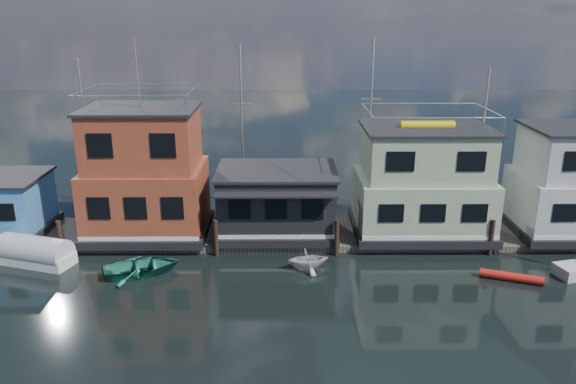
{
  "coord_description": "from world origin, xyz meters",
  "views": [
    {
      "loc": [
        -0.01,
        -20.85,
        13.76
      ],
      "look_at": [
        0.2,
        12.0,
        3.0
      ],
      "focal_mm": 35.0,
      "sensor_mm": 36.0,
      "label": 1
    }
  ],
  "objects_px": {
    "houseboat_green": "(423,183)",
    "dinghy_white": "(307,259)",
    "houseboat_red": "(145,175)",
    "red_kayak": "(511,277)",
    "tarp_runabout": "(36,253)",
    "houseboat_dark": "(277,201)",
    "dinghy_teal": "(142,267)"
  },
  "relations": [
    {
      "from": "houseboat_green",
      "to": "dinghy_white",
      "type": "xyz_separation_m",
      "value": [
        -7.27,
        -4.64,
        -2.92
      ]
    },
    {
      "from": "houseboat_red",
      "to": "dinghy_white",
      "type": "height_order",
      "value": "houseboat_red"
    },
    {
      "from": "red_kayak",
      "to": "tarp_runabout",
      "type": "bearing_deg",
      "value": -164.92
    },
    {
      "from": "houseboat_dark",
      "to": "tarp_runabout",
      "type": "height_order",
      "value": "houseboat_dark"
    },
    {
      "from": "houseboat_red",
      "to": "dinghy_teal",
      "type": "xyz_separation_m",
      "value": [
        0.73,
        -5.14,
        -3.68
      ]
    },
    {
      "from": "tarp_runabout",
      "to": "dinghy_teal",
      "type": "bearing_deg",
      "value": 5.53
    },
    {
      "from": "houseboat_green",
      "to": "dinghy_teal",
      "type": "xyz_separation_m",
      "value": [
        -16.27,
        -5.14,
        -3.13
      ]
    },
    {
      "from": "houseboat_dark",
      "to": "dinghy_white",
      "type": "distance_m",
      "value": 5.25
    },
    {
      "from": "houseboat_dark",
      "to": "houseboat_green",
      "type": "distance_m",
      "value": 9.07
    },
    {
      "from": "houseboat_dark",
      "to": "dinghy_teal",
      "type": "xyz_separation_m",
      "value": [
        -7.27,
        -5.12,
        -1.99
      ]
    },
    {
      "from": "houseboat_red",
      "to": "houseboat_dark",
      "type": "relative_size",
      "value": 1.6
    },
    {
      "from": "dinghy_teal",
      "to": "tarp_runabout",
      "type": "bearing_deg",
      "value": 58.4
    },
    {
      "from": "houseboat_red",
      "to": "tarp_runabout",
      "type": "relative_size",
      "value": 2.59
    },
    {
      "from": "houseboat_red",
      "to": "dinghy_white",
      "type": "distance_m",
      "value": 11.33
    },
    {
      "from": "red_kayak",
      "to": "houseboat_green",
      "type": "bearing_deg",
      "value": 140.1
    },
    {
      "from": "dinghy_white",
      "to": "red_kayak",
      "type": "bearing_deg",
      "value": -107.16
    },
    {
      "from": "dinghy_teal",
      "to": "dinghy_white",
      "type": "bearing_deg",
      "value": -106.29
    },
    {
      "from": "tarp_runabout",
      "to": "houseboat_dark",
      "type": "bearing_deg",
      "value": 33.15
    },
    {
      "from": "dinghy_white",
      "to": "houseboat_dark",
      "type": "bearing_deg",
      "value": 10.99
    },
    {
      "from": "houseboat_red",
      "to": "houseboat_green",
      "type": "xyz_separation_m",
      "value": [
        17.0,
        0.0,
        -0.55
      ]
    },
    {
      "from": "tarp_runabout",
      "to": "dinghy_white",
      "type": "relative_size",
      "value": 1.93
    },
    {
      "from": "houseboat_dark",
      "to": "dinghy_teal",
      "type": "height_order",
      "value": "houseboat_dark"
    },
    {
      "from": "houseboat_dark",
      "to": "red_kayak",
      "type": "xyz_separation_m",
      "value": [
        12.51,
        -6.07,
        -2.18
      ]
    },
    {
      "from": "dinghy_teal",
      "to": "dinghy_white",
      "type": "relative_size",
      "value": 1.72
    },
    {
      "from": "houseboat_dark",
      "to": "tarp_runabout",
      "type": "relative_size",
      "value": 1.61
    },
    {
      "from": "houseboat_red",
      "to": "dinghy_white",
      "type": "xyz_separation_m",
      "value": [
        9.73,
        -4.64,
        -3.48
      ]
    },
    {
      "from": "houseboat_red",
      "to": "houseboat_dark",
      "type": "distance_m",
      "value": 8.18
    },
    {
      "from": "houseboat_green",
      "to": "red_kayak",
      "type": "height_order",
      "value": "houseboat_green"
    },
    {
      "from": "houseboat_dark",
      "to": "houseboat_green",
      "type": "xyz_separation_m",
      "value": [
        9.0,
        0.02,
        1.13
      ]
    },
    {
      "from": "houseboat_dark",
      "to": "dinghy_white",
      "type": "relative_size",
      "value": 3.12
    },
    {
      "from": "dinghy_teal",
      "to": "houseboat_green",
      "type": "bearing_deg",
      "value": -91.93
    },
    {
      "from": "houseboat_dark",
      "to": "houseboat_green",
      "type": "relative_size",
      "value": 0.88
    }
  ]
}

